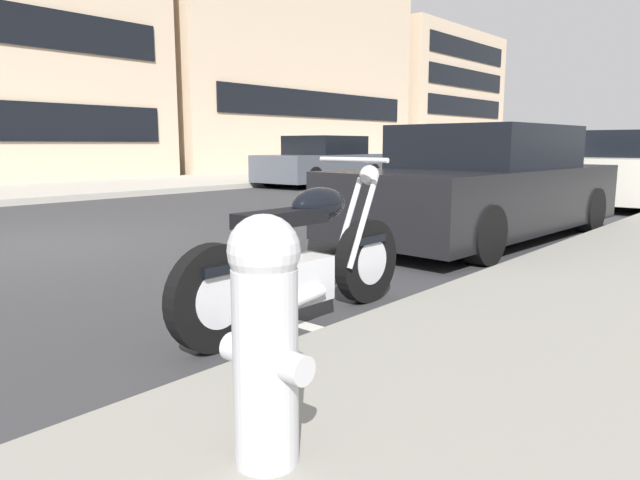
{
  "coord_description": "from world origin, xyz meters",
  "views": [
    {
      "loc": [
        -2.76,
        -7.18,
        1.21
      ],
      "look_at": [
        0.24,
        -4.57,
        0.55
      ],
      "focal_mm": 32.33,
      "sensor_mm": 36.0,
      "label": 1
    }
  ],
  "objects_px": {
    "car_opposite_curb": "(323,162)",
    "crossing_truck": "(587,149)",
    "parked_car_behind_motorcycle": "(483,187)",
    "parked_motorcycle": "(304,261)",
    "parked_car_mid_block": "(629,170)",
    "fire_hydrant": "(265,334)"
  },
  "relations": [
    {
      "from": "car_opposite_curb",
      "to": "crossing_truck",
      "type": "bearing_deg",
      "value": 174.35
    },
    {
      "from": "parked_car_behind_motorcycle",
      "to": "crossing_truck",
      "type": "xyz_separation_m",
      "value": [
        27.63,
        6.95,
        0.28
      ]
    },
    {
      "from": "parked_motorcycle",
      "to": "parked_car_behind_motorcycle",
      "type": "relative_size",
      "value": 0.45
    },
    {
      "from": "parked_car_behind_motorcycle",
      "to": "parked_car_mid_block",
      "type": "relative_size",
      "value": 0.98
    },
    {
      "from": "crossing_truck",
      "to": "parked_motorcycle",
      "type": "bearing_deg",
      "value": 107.9
    },
    {
      "from": "parked_car_behind_motorcycle",
      "to": "crossing_truck",
      "type": "height_order",
      "value": "crossing_truck"
    },
    {
      "from": "car_opposite_curb",
      "to": "fire_hydrant",
      "type": "bearing_deg",
      "value": 37.37
    },
    {
      "from": "parked_car_mid_block",
      "to": "crossing_truck",
      "type": "bearing_deg",
      "value": 15.46
    },
    {
      "from": "parked_car_behind_motorcycle",
      "to": "parked_car_mid_block",
      "type": "bearing_deg",
      "value": -0.19
    },
    {
      "from": "crossing_truck",
      "to": "car_opposite_curb",
      "type": "height_order",
      "value": "crossing_truck"
    },
    {
      "from": "parked_car_mid_block",
      "to": "crossing_truck",
      "type": "height_order",
      "value": "crossing_truck"
    },
    {
      "from": "parked_car_mid_block",
      "to": "car_opposite_curb",
      "type": "height_order",
      "value": "parked_car_mid_block"
    },
    {
      "from": "crossing_truck",
      "to": "parked_car_behind_motorcycle",
      "type": "bearing_deg",
      "value": 108.51
    },
    {
      "from": "parked_motorcycle",
      "to": "parked_car_mid_block",
      "type": "height_order",
      "value": "parked_car_mid_block"
    },
    {
      "from": "parked_car_behind_motorcycle",
      "to": "parked_motorcycle",
      "type": "bearing_deg",
      "value": -168.05
    },
    {
      "from": "parked_car_behind_motorcycle",
      "to": "car_opposite_curb",
      "type": "bearing_deg",
      "value": 55.13
    },
    {
      "from": "parked_car_behind_motorcycle",
      "to": "crossing_truck",
      "type": "relative_size",
      "value": 0.9
    },
    {
      "from": "parked_car_mid_block",
      "to": "fire_hydrant",
      "type": "distance_m",
      "value": 11.87
    },
    {
      "from": "parked_motorcycle",
      "to": "fire_hydrant",
      "type": "relative_size",
      "value": 2.47
    },
    {
      "from": "parked_car_mid_block",
      "to": "crossing_truck",
      "type": "distance_m",
      "value": 22.78
    },
    {
      "from": "fire_hydrant",
      "to": "parked_car_behind_motorcycle",
      "type": "bearing_deg",
      "value": 18.91
    },
    {
      "from": "parked_motorcycle",
      "to": "parked_car_mid_block",
      "type": "distance_m",
      "value": 10.21
    }
  ]
}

